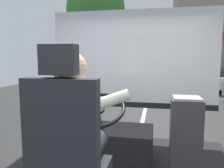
% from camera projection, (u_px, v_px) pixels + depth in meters
% --- Properties ---
extents(ground, '(18.00, 44.00, 0.06)m').
position_uv_depth(ground, '(148.00, 97.00, 10.56)').
color(ground, '#2B2B2B').
extents(driver_seat, '(0.48, 0.48, 1.32)m').
position_uv_depth(driver_seat, '(68.00, 159.00, 1.48)').
color(driver_seat, black).
rests_on(driver_seat, bus_floor).
extents(bus_driver, '(0.77, 0.63, 0.83)m').
position_uv_depth(bus_driver, '(74.00, 125.00, 1.57)').
color(bus_driver, '#282833').
rests_on(bus_driver, driver_seat).
extents(steering_console, '(1.10, 1.01, 0.86)m').
position_uv_depth(steering_console, '(106.00, 142.00, 2.64)').
color(steering_console, black).
rests_on(steering_console, bus_floor).
extents(fare_box, '(0.28, 0.27, 0.88)m').
position_uv_depth(fare_box, '(185.00, 142.00, 2.09)').
color(fare_box, '#333338').
rests_on(fare_box, bus_floor).
extents(windshield_panel, '(2.50, 0.08, 1.48)m').
position_uv_depth(windshield_panel, '(132.00, 70.00, 3.37)').
color(windshield_panel, white).
extents(street_tree, '(3.41, 3.41, 6.26)m').
position_uv_depth(street_tree, '(96.00, 11.00, 12.73)').
color(street_tree, '#4C3828').
rests_on(street_tree, ground).
extents(parked_car_white, '(1.94, 4.42, 1.29)m').
position_uv_depth(parked_car_white, '(218.00, 78.00, 12.73)').
color(parked_car_white, silver).
rests_on(parked_car_white, ground).
extents(parked_car_black, '(1.77, 4.03, 1.48)m').
position_uv_depth(parked_car_black, '(198.00, 70.00, 18.07)').
color(parked_car_black, black).
rests_on(parked_car_black, ground).
extents(parked_car_charcoal, '(1.97, 4.09, 1.34)m').
position_uv_depth(parked_car_charcoal, '(194.00, 68.00, 23.08)').
color(parked_car_charcoal, '#474C51').
rests_on(parked_car_charcoal, ground).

